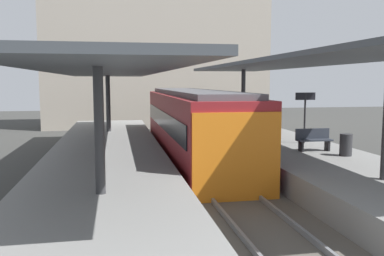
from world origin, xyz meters
name	(u,v)px	position (x,y,z in m)	size (l,w,h in m)	color
ground_plane	(209,179)	(0.00, 0.00, 0.00)	(80.00, 80.00, 0.00)	#383835
platform_left	(106,170)	(-3.80, 0.00, 0.50)	(4.40, 28.00, 1.00)	gray
platform_right	(303,163)	(3.80, 0.00, 0.50)	(4.40, 28.00, 1.00)	gray
track_ballast	(209,177)	(0.00, 0.00, 0.10)	(3.20, 28.00, 0.20)	#59544C
rail_near_side	(190,173)	(-0.72, 0.00, 0.27)	(0.08, 28.00, 0.14)	slate
rail_far_side	(227,172)	(0.72, 0.00, 0.27)	(0.08, 28.00, 0.14)	slate
commuter_train	(193,125)	(0.00, 3.21, 1.73)	(2.78, 13.59, 3.10)	maroon
canopy_left	(105,72)	(-3.80, 1.40, 4.06)	(4.18, 21.00, 3.18)	#333335
canopy_right	(290,64)	(3.80, 1.40, 4.41)	(4.18, 21.00, 3.54)	#333335
platform_bench	(314,139)	(4.11, -0.21, 1.46)	(1.40, 0.41, 0.86)	black
platform_sign	(305,106)	(4.67, 1.72, 2.62)	(0.90, 0.08, 2.21)	#262628
litter_bin	(346,145)	(4.75, -1.42, 1.40)	(0.44, 0.44, 0.80)	#2D2D30
passenger_near_bench	(263,118)	(4.00, 4.96, 1.84)	(0.36, 0.36, 1.61)	#7A337A
station_building_backdrop	(156,60)	(0.06, 20.00, 5.50)	(18.00, 6.00, 11.00)	#A89E8E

